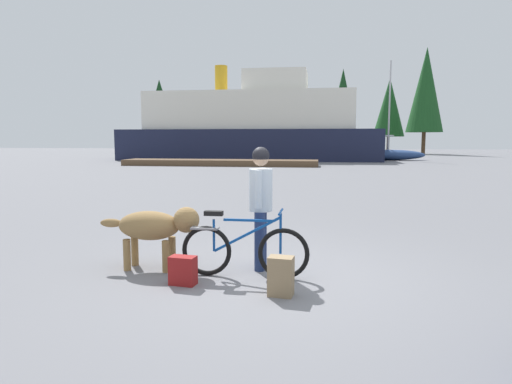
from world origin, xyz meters
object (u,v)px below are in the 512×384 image
person_cyclist (261,196)px  sailboat_moored (388,154)px  bicycle (243,250)px  backpack (281,276)px  handbag_pannier (183,270)px  ferry_boat (252,127)px  dog (155,227)px

person_cyclist → sailboat_moored: bearing=79.5°
bicycle → backpack: size_ratio=3.68×
backpack → handbag_pannier: 1.25m
person_cyclist → backpack: bearing=-70.0°
ferry_boat → dog: bearing=-83.1°
dog → handbag_pannier: (0.57, -0.60, -0.42)m
ferry_boat → person_cyclist: bearing=-80.7°
person_cyclist → handbag_pannier: (-0.85, -0.84, -0.83)m
person_cyclist → ferry_boat: 33.97m
sailboat_moored → ferry_boat: bearing=-177.4°
person_cyclist → ferry_boat: size_ratio=0.08×
ferry_boat → bicycle: bearing=-81.1°
handbag_pannier → sailboat_moored: sailboat_moored is taller
person_cyclist → ferry_boat: ferry_boat is taller
dog → person_cyclist: bearing=9.6°
bicycle → ferry_boat: bearing=98.9°
handbag_pannier → sailboat_moored: size_ratio=0.04×
handbag_pannier → ferry_boat: bearing=97.7°
bicycle → sailboat_moored: 35.03m
handbag_pannier → backpack: bearing=-9.6°
person_cyclist → backpack: person_cyclist is taller
handbag_pannier → sailboat_moored: (7.12, 34.84, 0.34)m
person_cyclist → bicycle: bearing=-111.2°
person_cyclist → ferry_boat: bearing=99.3°
bicycle → sailboat_moored: size_ratio=0.20×
bicycle → ferry_boat: size_ratio=0.08×
backpack → sailboat_moored: (5.89, 35.05, 0.29)m
person_cyclist → handbag_pannier: size_ratio=4.72×
backpack → sailboat_moored: bearing=80.5°
backpack → handbag_pannier: (-1.23, 0.21, -0.05)m
sailboat_moored → person_cyclist: bearing=-100.5°
handbag_pannier → person_cyclist: bearing=44.7°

